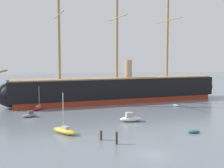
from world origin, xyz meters
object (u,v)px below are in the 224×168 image
at_px(sailboat_foreground_left, 64,130).
at_px(motorboat_near_centre, 130,118).
at_px(dinghy_alongside_stern, 176,105).
at_px(mooring_piling_nearest, 101,135).
at_px(motorboat_mid_left, 29,115).
at_px(dinghy_distant_centre, 90,95).
at_px(tall_ship, 117,89).
at_px(dinghy_far_right, 191,96).
at_px(mooring_piling_left_pair, 117,138).
at_px(sailboat_alongside_bow, 39,108).
at_px(dinghy_foreground_right, 194,132).

bearing_deg(sailboat_foreground_left, motorboat_near_centre, 26.78).
relative_size(motorboat_near_centre, dinghy_alongside_stern, 2.02).
bearing_deg(mooring_piling_nearest, motorboat_near_centre, 55.43).
xyz_separation_m(motorboat_mid_left, dinghy_distant_centre, (17.39, 33.19, -0.22)).
bearing_deg(motorboat_near_centre, tall_ship, 83.34).
height_order(dinghy_far_right, mooring_piling_left_pair, mooring_piling_left_pair).
bearing_deg(mooring_piling_nearest, motorboat_mid_left, 121.24).
bearing_deg(motorboat_near_centre, sailboat_alongside_bow, 137.12).
height_order(tall_ship, dinghy_alongside_stern, tall_ship).
xyz_separation_m(dinghy_alongside_stern, dinghy_distant_centre, (-19.54, 26.51, 0.02)).
relative_size(tall_ship, motorboat_mid_left, 20.41).
xyz_separation_m(sailboat_alongside_bow, dinghy_distant_centre, (15.81, 24.47, -0.23)).
height_order(tall_ship, dinghy_distant_centre, tall_ship).
height_order(tall_ship, dinghy_far_right, tall_ship).
height_order(dinghy_foreground_right, mooring_piling_nearest, mooring_piling_nearest).
bearing_deg(sailboat_foreground_left, motorboat_mid_left, 113.97).
height_order(sailboat_alongside_bow, dinghy_far_right, sailboat_alongside_bow).
height_order(dinghy_alongside_stern, dinghy_far_right, dinghy_far_right).
xyz_separation_m(dinghy_distant_centre, mooring_piling_left_pair, (-3.27, -56.05, 0.68)).
relative_size(dinghy_alongside_stern, dinghy_far_right, 0.76).
relative_size(sailboat_alongside_bow, mooring_piling_nearest, 3.89).
bearing_deg(sailboat_foreground_left, sailboat_alongside_bow, 102.29).
xyz_separation_m(motorboat_mid_left, mooring_piling_left_pair, (14.11, -22.85, 0.46)).
bearing_deg(sailboat_alongside_bow, dinghy_alongside_stern, -3.30).
height_order(motorboat_mid_left, dinghy_distant_centre, motorboat_mid_left).
height_order(sailboat_foreground_left, mooring_piling_nearest, sailboat_foreground_left).
distance_m(tall_ship, dinghy_far_right, 26.29).
bearing_deg(dinghy_alongside_stern, sailboat_foreground_left, -143.83).
xyz_separation_m(sailboat_alongside_bow, mooring_piling_nearest, (10.65, -28.88, 0.26)).
xyz_separation_m(tall_ship, sailboat_alongside_bow, (-21.62, -8.26, -3.28)).
xyz_separation_m(dinghy_alongside_stern, mooring_piling_left_pair, (-22.81, -29.54, 0.70)).
distance_m(dinghy_alongside_stern, mooring_piling_left_pair, 37.33).
xyz_separation_m(sailboat_foreground_left, motorboat_mid_left, (-6.81, 15.33, -0.10)).
relative_size(dinghy_foreground_right, motorboat_mid_left, 0.65).
relative_size(sailboat_foreground_left, dinghy_distant_centre, 3.09).
relative_size(sailboat_foreground_left, motorboat_near_centre, 1.56).
height_order(dinghy_far_right, mooring_piling_nearest, mooring_piling_nearest).
distance_m(motorboat_near_centre, dinghy_distant_centre, 41.86).
bearing_deg(sailboat_foreground_left, dinghy_alongside_stern, 36.17).
bearing_deg(mooring_piling_left_pair, tall_ship, 77.17).
xyz_separation_m(dinghy_distant_centre, mooring_piling_nearest, (-5.17, -53.34, 0.49)).
distance_m(sailboat_alongside_bow, dinghy_alongside_stern, 35.41).
bearing_deg(dinghy_foreground_right, dinghy_alongside_stern, 71.87).
relative_size(motorboat_near_centre, mooring_piling_left_pair, 2.37).
bearing_deg(dinghy_alongside_stern, tall_ship, 143.12).
bearing_deg(dinghy_distant_centre, dinghy_foreground_right, -78.18).
relative_size(motorboat_mid_left, dinghy_far_right, 1.21).
bearing_deg(mooring_piling_left_pair, sailboat_foreground_left, 134.13).
distance_m(dinghy_foreground_right, dinghy_alongside_stern, 27.42).
xyz_separation_m(sailboat_foreground_left, motorboat_near_centre, (13.39, 6.76, 0.07)).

